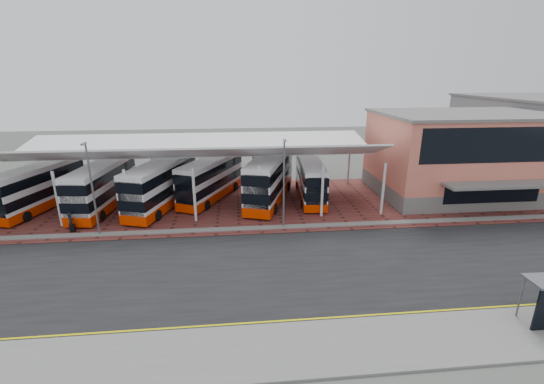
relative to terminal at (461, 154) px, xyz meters
The scene contains 19 objects.
ground 27.29m from the terminal, 148.81° to the right, with size 140.00×140.00×0.00m, color #494C46.
road 27.81m from the terminal, 147.03° to the right, with size 120.00×14.00×0.02m, color black.
forecourt 21.52m from the terminal, behind, with size 72.00×16.00×0.06m, color brown.
sidewalk 32.79m from the terminal, 135.10° to the right, with size 120.00×4.00×0.14m, color slate.
north_kerb 24.69m from the terminal, 161.44° to the right, with size 120.00×0.80×0.14m, color slate.
yellow_line_near 31.44m from the terminal, 137.71° to the right, with size 120.00×0.12×0.01m, color #DED600.
yellow_line_far 31.24m from the terminal, 138.12° to the right, with size 120.00×0.12×0.01m, color #DED600.
canopy 29.02m from the terminal, behind, with size 37.00×11.63×7.07m.
terminal is the anchor object (origin of this frame).
lamp_west 37.78m from the terminal, 168.32° to the right, with size 0.16×0.90×8.07m.
lamp_east 22.35m from the terminal, 159.99° to the right, with size 0.16×0.90×8.07m.
bus_0 45.08m from the terminal, behind, with size 5.23×11.08×4.45m.
bus_1 38.71m from the terminal, behind, with size 3.84×11.41×4.61m.
bus_2 32.83m from the terminal, behind, with size 5.94×11.77×4.74m.
bus_3 27.97m from the terminal, behind, with size 6.81×10.85×4.46m.
bus_4 21.64m from the terminal, behind, with size 6.38×12.27×4.95m.
bus_5 17.22m from the terminal, behind, with size 3.12×10.28×4.17m.
pedestrian 40.37m from the terminal, behind, with size 0.63×0.41×1.72m, color black.
suitcase 40.30m from the terminal, behind, with size 0.39×0.28×0.67m, color black.
Camera 1 is at (-2.06, -23.72, 13.24)m, focal length 24.00 mm.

